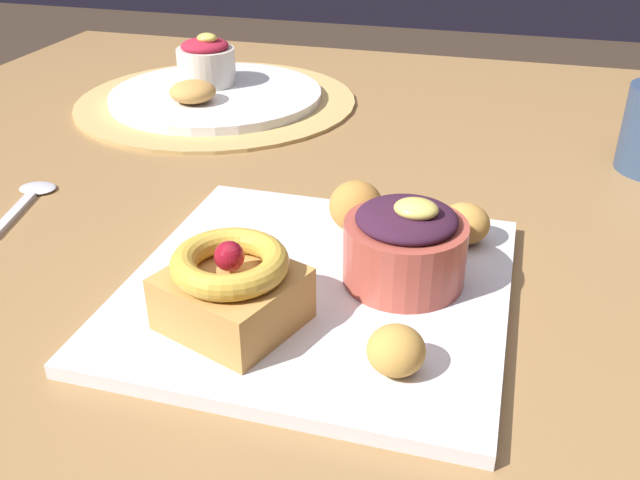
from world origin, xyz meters
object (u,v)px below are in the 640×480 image
front_plate (313,288)px  cake_slice (232,287)px  berry_ramekin (405,245)px  fritter_middle (396,350)px  fritter_back (465,223)px  fritter_front (356,206)px  back_ramekin (206,62)px  back_plate (216,95)px  spoon (27,199)px  back_pastry (193,92)px

front_plate → cake_slice: size_ratio=2.67×
berry_ramekin → fritter_middle: berry_ramekin is taller
front_plate → fritter_back: 0.15m
front_plate → fritter_front: (0.01, 0.10, 0.03)m
cake_slice → back_ramekin: size_ratio=1.36×
berry_ramekin → fritter_middle: bearing=-82.7°
front_plate → cake_slice: cake_slice is taller
cake_slice → back_plate: bearing=114.6°
cake_slice → berry_ramekin: bearing=39.8°
back_plate → front_plate: bearing=-58.0°
cake_slice → berry_ramekin: berry_ramekin is taller
front_plate → fritter_front: bearing=82.9°
spoon → berry_ramekin: bearing=-111.9°
front_plate → fritter_middle: bearing=-47.0°
berry_ramekin → back_ramekin: back_ramekin is taller
cake_slice → fritter_back: (0.15, 0.17, -0.01)m
front_plate → fritter_front: size_ratio=6.12×
fritter_middle → fritter_back: 0.19m
front_plate → fritter_back: fritter_back is taller
fritter_middle → fritter_back: size_ratio=0.92×
cake_slice → fritter_middle: 0.13m
front_plate → back_plate: 0.51m
fritter_front → fritter_middle: fritter_front is taller
back_pastry → spoon: (-0.05, -0.30, -0.03)m
cake_slice → fritter_back: size_ratio=2.55×
cake_slice → back_plate: 0.55m
cake_slice → back_ramekin: (-0.25, 0.53, 0.01)m
cake_slice → back_plate: (-0.23, 0.50, -0.03)m
fritter_back → back_plate: (-0.38, 0.33, -0.02)m
front_plate → spoon: (-0.33, 0.08, -0.00)m
cake_slice → spoon: 0.33m
front_plate → back_ramekin: (-0.30, 0.46, 0.04)m
fritter_front → back_plate: 0.44m
back_ramekin → fritter_middle: bearing=-55.5°
fritter_front → back_pastry: 0.41m
fritter_middle → back_ramekin: (-0.38, 0.55, 0.02)m
fritter_front → back_ramekin: (-0.31, 0.37, 0.01)m
back_plate → back_ramekin: size_ratio=3.59×
spoon → back_pastry: bearing=-23.0°
fritter_back → back_pastry: 0.48m
berry_ramekin → back_ramekin: 0.57m
cake_slice → berry_ramekin: (0.11, 0.09, 0.00)m
berry_ramekin → fritter_back: (0.04, 0.08, -0.01)m
front_plate → spoon: 0.34m
front_plate → back_ramekin: 0.55m
fritter_front → spoon: 0.35m
fritter_front → back_pastry: size_ratio=0.79×
fritter_middle → back_pastry: 0.59m
berry_ramekin → fritter_front: bearing=127.5°
fritter_front → spoon: bearing=-177.9°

